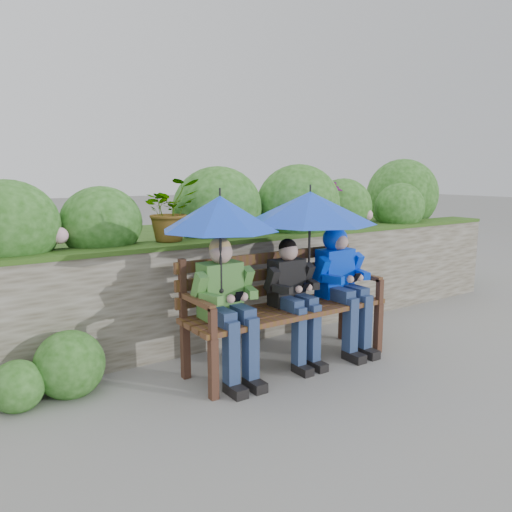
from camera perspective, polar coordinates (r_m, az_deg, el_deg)
ground at (r=4.48m, az=0.73°, el=-12.26°), size 60.00×60.00×0.00m
garden_backdrop at (r=5.63m, az=-8.24°, el=-0.85°), size 8.00×2.86×1.89m
park_bench at (r=4.38m, az=3.05°, el=-5.05°), size 1.87×0.55×0.99m
boy_left at (r=3.95m, az=-3.38°, el=-5.22°), size 0.50×0.57×1.16m
boy_middle at (r=4.33m, az=4.28°, el=-4.26°), size 0.45×0.52×1.10m
boy_right at (r=4.68m, az=9.74°, el=-2.41°), size 0.50×0.60×1.17m
umbrella_left at (r=3.82m, az=-4.12°, el=4.88°), size 0.91×0.91×0.82m
umbrella_right at (r=4.40m, az=6.19°, el=5.53°), size 1.16×1.16×0.81m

